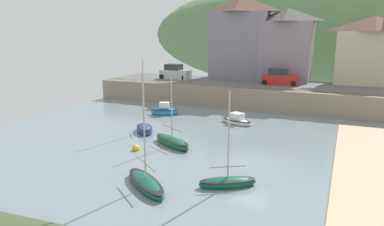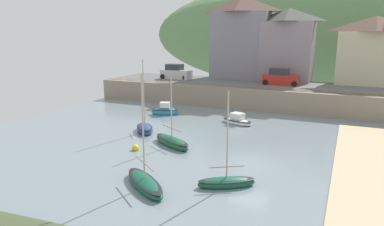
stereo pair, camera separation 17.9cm
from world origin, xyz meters
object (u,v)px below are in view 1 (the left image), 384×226
Objects in this scene: fishing_boat_green at (228,182)px; sailboat_blue_trim at (145,129)px; sailboat_far_left at (172,142)px; parked_car_near_slipway at (175,73)px; mooring_buoy at (136,148)px; waterfront_building_right at (372,50)px; waterfront_building_left at (241,37)px; motorboat_with_cabin at (165,111)px; parked_car_by_wall at (280,78)px; waterfront_building_centre at (287,44)px; sailboat_white_hull at (237,121)px; rowboat_small_beached at (146,183)px.

sailboat_blue_trim is at bearing 110.33° from fishing_boat_green.
sailboat_far_left is 1.30× the size of parked_car_near_slipway.
mooring_buoy is (-1.92, -2.08, -0.13)m from sailboat_far_left.
fishing_boat_green is (-8.03, -29.15, -6.18)m from waterfront_building_right.
waterfront_building_right is at bearing 12.96° from parked_car_near_slipway.
fishing_boat_green is at bearing -10.86° from sailboat_far_left.
parked_car_near_slipway is at bearing 109.09° from mooring_buoy.
sailboat_far_left is at bearing -120.81° from waterfront_building_right.
waterfront_building_left is at bearing 180.00° from waterfront_building_right.
waterfront_building_right is 2.65× the size of motorboat_with_cabin.
waterfront_building_right is at bearing 100.17° from sailboat_blue_trim.
parked_car_by_wall reaches higher than motorboat_with_cabin.
waterfront_building_centre is 1.12× the size of waterfront_building_right.
parked_car_near_slipway is at bearing 156.98° from sailboat_white_hull.
sailboat_far_left is 2.83m from mooring_buoy.
waterfront_building_centre is 9.86m from waterfront_building_right.
rowboat_small_beached is at bearing -94.26° from waterfront_building_centre.
waterfront_building_centre reaches higher than parked_car_near_slipway.
waterfront_building_left is at bearing 89.54° from mooring_buoy.
sailboat_blue_trim is 4.87m from mooring_buoy.
waterfront_building_centre is 2.97× the size of motorboat_with_cabin.
waterfront_building_left is 10.00m from parked_car_near_slipway.
waterfront_building_centre is 17.02× the size of mooring_buoy.
sailboat_blue_trim is (-18.09, -21.45, -6.13)m from waterfront_building_right.
sailboat_white_hull is 0.85× the size of parked_car_by_wall.
waterfront_building_right is 28.72m from sailboat_blue_trim.
waterfront_building_centre is 14.91m from parked_car_near_slipway.
waterfront_building_left is 1.19× the size of waterfront_building_centre.
mooring_buoy is at bearing -121.91° from waterfront_building_right.
sailboat_far_left is (-4.37, -23.83, -6.72)m from waterfront_building_centre.
waterfront_building_centre reaches higher than sailboat_far_left.
rowboat_small_beached reaches higher than parked_car_near_slipway.
waterfront_building_right is 1.24× the size of rowboat_small_beached.
motorboat_with_cabin is 18.50m from fishing_boat_green.
sailboat_white_hull is at bearing 102.83° from sailboat_far_left.
parked_car_near_slipway is at bearing -149.41° from waterfront_building_left.
rowboat_small_beached is 4.56m from fishing_boat_green.
rowboat_small_beached is at bearing -86.68° from motorboat_with_cabin.
mooring_buoy is at bearing -93.74° from motorboat_with_cabin.
waterfront_building_right is at bearing 58.09° from mooring_buoy.
waterfront_building_centre is 18.96m from motorboat_with_cabin.
rowboat_small_beached is 1.58× the size of parked_car_by_wall.
sailboat_blue_trim is 0.99× the size of rowboat_small_beached.
waterfront_building_centre is 23.94m from sailboat_blue_trim.
waterfront_building_centre is 31.90m from rowboat_small_beached.
parked_car_near_slipway is 13.84m from parked_car_by_wall.
waterfront_building_left is 25.06m from sailboat_far_left.
rowboat_small_beached is 26.87m from parked_car_by_wall.
fishing_boat_green is at bearing -21.86° from mooring_buoy.
waterfront_building_left is 1.99× the size of sailboat_far_left.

